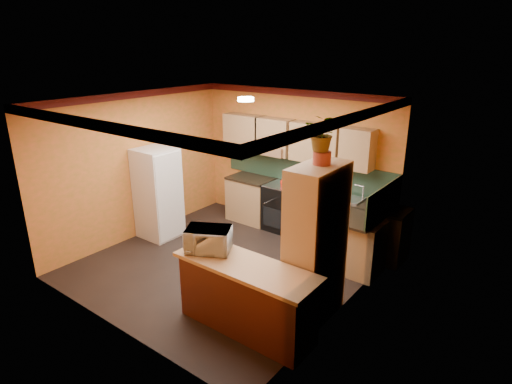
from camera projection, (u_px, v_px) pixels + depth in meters
room_shell at (234, 139)px, 6.64m from camera, size 4.24×4.24×2.72m
base_cabinets_back at (309, 215)px, 8.02m from camera, size 3.65×0.60×0.88m
countertop_back at (310, 192)px, 7.87m from camera, size 3.65×0.62×0.04m
stove at (281, 207)px, 8.38m from camera, size 0.58×0.58×0.91m
kettle at (285, 182)px, 8.10m from camera, size 0.21×0.21×0.18m
sink at (349, 199)px, 7.42m from camera, size 0.48×0.40×0.03m
base_cabinets_right at (356, 246)px, 6.79m from camera, size 0.60×0.80×0.88m
countertop_right at (358, 219)px, 6.64m from camera, size 0.62×0.80×0.04m
fridge at (158, 193)px, 7.95m from camera, size 0.68×0.66×1.70m
pantry at (316, 244)px, 5.49m from camera, size 0.48×0.90×2.10m
fern_pot at (322, 158)px, 5.16m from camera, size 0.22×0.22×0.16m
fern at (323, 133)px, 5.06m from camera, size 0.41×0.36×0.45m
breakfast_bar at (246, 299)px, 5.39m from camera, size 1.80×0.55×0.88m
bar_top at (246, 266)px, 5.24m from camera, size 1.90×0.65×0.05m
microwave at (208, 240)px, 5.53m from camera, size 0.69×0.62×0.32m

